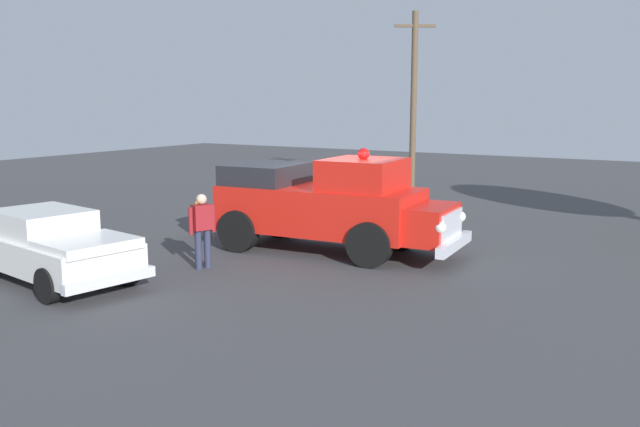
{
  "coord_description": "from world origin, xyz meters",
  "views": [
    {
      "loc": [
        8.11,
        -14.62,
        3.74
      ],
      "look_at": [
        -0.36,
        -0.46,
        0.94
      ],
      "focal_mm": 38.17,
      "sensor_mm": 36.0,
      "label": 1
    }
  ],
  "objects_px": {
    "lawn_chair_spare": "(203,216)",
    "classic_hot_rod": "(51,246)",
    "vintage_fire_truck": "(329,204)",
    "spectator_standing": "(202,226)",
    "utility_pole": "(414,97)",
    "lawn_chair_by_car": "(346,210)"
  },
  "relations": [
    {
      "from": "spectator_standing",
      "to": "utility_pole",
      "type": "bearing_deg",
      "value": 96.19
    },
    {
      "from": "vintage_fire_truck",
      "to": "spectator_standing",
      "type": "xyz_separation_m",
      "value": [
        -1.54,
        -2.89,
        -0.23
      ]
    },
    {
      "from": "classic_hot_rod",
      "to": "lawn_chair_spare",
      "type": "relative_size",
      "value": 4.52
    },
    {
      "from": "classic_hot_rod",
      "to": "spectator_standing",
      "type": "height_order",
      "value": "spectator_standing"
    },
    {
      "from": "vintage_fire_truck",
      "to": "lawn_chair_spare",
      "type": "xyz_separation_m",
      "value": [
        -3.81,
        -0.2,
        -0.61
      ]
    },
    {
      "from": "classic_hot_rod",
      "to": "utility_pole",
      "type": "distance_m",
      "value": 18.22
    },
    {
      "from": "vintage_fire_truck",
      "to": "utility_pole",
      "type": "relative_size",
      "value": 0.83
    },
    {
      "from": "vintage_fire_truck",
      "to": "spectator_standing",
      "type": "relative_size",
      "value": 3.63
    },
    {
      "from": "vintage_fire_truck",
      "to": "lawn_chair_by_car",
      "type": "xyz_separation_m",
      "value": [
        -0.96,
        2.64,
        -0.61
      ]
    },
    {
      "from": "lawn_chair_spare",
      "to": "utility_pole",
      "type": "distance_m",
      "value": 13.27
    },
    {
      "from": "spectator_standing",
      "to": "utility_pole",
      "type": "relative_size",
      "value": 0.23
    },
    {
      "from": "classic_hot_rod",
      "to": "utility_pole",
      "type": "relative_size",
      "value": 0.63
    },
    {
      "from": "vintage_fire_truck",
      "to": "classic_hot_rod",
      "type": "relative_size",
      "value": 1.32
    },
    {
      "from": "lawn_chair_spare",
      "to": "spectator_standing",
      "type": "distance_m",
      "value": 3.54
    },
    {
      "from": "utility_pole",
      "to": "lawn_chair_spare",
      "type": "bearing_deg",
      "value": -92.6
    },
    {
      "from": "vintage_fire_truck",
      "to": "utility_pole",
      "type": "distance_m",
      "value": 13.32
    },
    {
      "from": "lawn_chair_spare",
      "to": "spectator_standing",
      "type": "xyz_separation_m",
      "value": [
        2.27,
        -2.69,
        0.37
      ]
    },
    {
      "from": "lawn_chair_spare",
      "to": "classic_hot_rod",
      "type": "bearing_deg",
      "value": -86.72
    },
    {
      "from": "lawn_chair_spare",
      "to": "utility_pole",
      "type": "height_order",
      "value": "utility_pole"
    },
    {
      "from": "classic_hot_rod",
      "to": "lawn_chair_spare",
      "type": "height_order",
      "value": "classic_hot_rod"
    },
    {
      "from": "spectator_standing",
      "to": "utility_pole",
      "type": "height_order",
      "value": "utility_pole"
    },
    {
      "from": "vintage_fire_truck",
      "to": "spectator_standing",
      "type": "height_order",
      "value": "vintage_fire_truck"
    }
  ]
}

